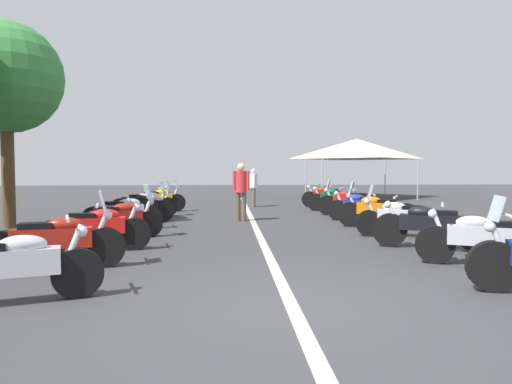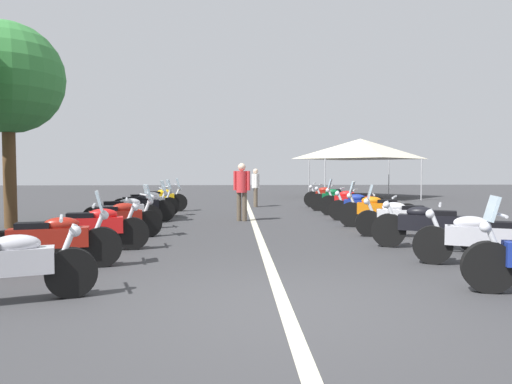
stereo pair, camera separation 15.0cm
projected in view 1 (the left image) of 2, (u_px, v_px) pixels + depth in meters
name	position (u px, v px, depth m)	size (l,w,h in m)	color
ground_plane	(293.00, 308.00, 5.10)	(80.00, 80.00, 0.00)	#38383A
lane_centre_stripe	(256.00, 229.00, 11.92)	(25.76, 0.16, 0.01)	beige
motorcycle_left_row_0	(7.00, 266.00, 5.21)	(0.94, 2.05, 0.98)	black
motorcycle_left_row_1	(55.00, 240.00, 7.00)	(0.80, 2.11, 1.21)	black
motorcycle_left_row_2	(96.00, 228.00, 8.59)	(0.74, 2.02, 0.99)	black
motorcycle_left_row_3	(118.00, 219.00, 10.12)	(1.04, 1.91, 1.19)	black
motorcycle_left_row_4	(123.00, 212.00, 11.71)	(0.83, 1.95, 0.99)	black
motorcycle_left_row_5	(140.00, 207.00, 13.25)	(0.92, 1.98, 1.21)	black
motorcycle_left_row_6	(145.00, 203.00, 14.82)	(1.02, 2.05, 1.20)	black
motorcycle_left_row_7	(158.00, 199.00, 16.64)	(0.76, 1.99, 1.21)	black
motorcycle_right_row_1	(484.00, 238.00, 7.25)	(1.07, 1.96, 0.99)	black
motorcycle_right_row_2	(430.00, 225.00, 8.87)	(1.11, 2.05, 1.01)	black
motorcycle_right_row_3	(401.00, 217.00, 10.45)	(0.84, 2.04, 1.19)	black
motorcycle_right_row_4	(377.00, 210.00, 12.09)	(1.00, 1.98, 1.22)	black
motorcycle_right_row_5	(361.00, 206.00, 13.66)	(1.01, 1.91, 0.99)	black
motorcycle_right_row_6	(350.00, 201.00, 15.27)	(0.95, 2.14, 1.23)	black
motorcycle_right_row_7	(335.00, 199.00, 16.86)	(0.94, 1.99, 1.00)	black
motorcycle_right_row_8	(326.00, 196.00, 18.56)	(0.89, 1.97, 1.00)	black
bystander_0	(241.00, 187.00, 13.68)	(0.32, 0.49, 1.72)	brown
bystander_1	(253.00, 185.00, 18.83)	(0.53, 0.32, 1.56)	brown
roadside_tree_0	(6.00, 78.00, 11.84)	(2.85, 2.85, 5.33)	brown
event_tent	(357.00, 149.00, 25.16)	(5.36, 5.36, 3.20)	beige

